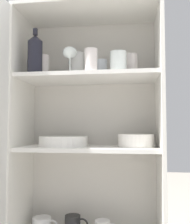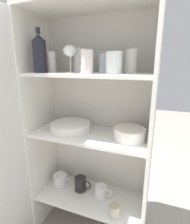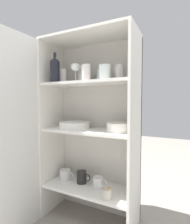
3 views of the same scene
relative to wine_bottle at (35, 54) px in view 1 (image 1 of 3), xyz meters
name	(u,v)px [view 1 (image 1 of 3)]	position (x,y,z in m)	size (l,w,h in m)	color
cupboard_back_panel	(93,147)	(0.27, 0.25, -0.50)	(0.76, 0.02, 1.46)	silver
cupboard_side_left	(22,149)	(-0.10, 0.08, -0.50)	(0.02, 0.35, 1.46)	white
cupboard_side_right	(160,150)	(0.64, 0.08, -0.50)	(0.02, 0.35, 1.46)	white
cupboard_top_panel	(89,13)	(0.27, 0.08, 0.24)	(0.76, 0.35, 0.02)	white
shelf_board_middle	(89,149)	(0.27, 0.08, -0.49)	(0.72, 0.31, 0.02)	white
shelf_board_upper	(89,78)	(0.27, 0.08, -0.12)	(0.72, 0.31, 0.02)	white
tumbler_glass_0	(43,67)	(0.01, 0.08, -0.05)	(0.07, 0.07, 0.12)	silver
tumbler_glass_1	(77,66)	(0.20, 0.12, -0.04)	(0.08, 0.08, 0.14)	white
tumbler_glass_2	(102,69)	(0.33, 0.17, -0.05)	(0.06, 0.06, 0.11)	white
tumbler_glass_3	(91,61)	(0.30, -0.01, -0.05)	(0.06, 0.06, 0.12)	silver
tumbler_glass_4	(118,63)	(0.43, 0.02, -0.05)	(0.08, 0.08, 0.11)	white
tumbler_glass_5	(131,66)	(0.50, 0.13, -0.04)	(0.07, 0.07, 0.12)	silver
wine_glass_0	(70,54)	(0.18, 0.03, 0.01)	(0.08, 0.08, 0.15)	white
wine_glass_1	(74,64)	(0.17, 0.19, -0.01)	(0.07, 0.07, 0.13)	white
wine_bottle	(35,54)	(0.00, 0.00, 0.00)	(0.08, 0.08, 0.24)	black
plate_stack_white	(63,141)	(0.13, 0.09, -0.45)	(0.26, 0.26, 0.05)	white
mixing_bowl_large	(136,140)	(0.52, 0.09, -0.45)	(0.19, 0.19, 0.07)	silver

